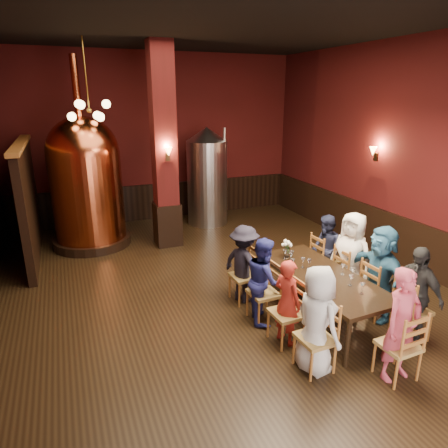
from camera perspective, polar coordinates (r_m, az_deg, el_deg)
name	(u,v)px	position (r m, az deg, el deg)	size (l,w,h in m)	color
room	(223,169)	(6.59, -0.10, 7.86)	(10.00, 10.02, 4.50)	black
wainscot_right	(396,238)	(9.24, 23.35, -1.88)	(0.08, 9.90, 1.00)	black
wainscot_back	(159,201)	(11.61, -9.28, 3.28)	(7.90, 0.08, 1.00)	black
column	(164,149)	(9.14, -8.57, 10.54)	(0.58, 0.58, 4.50)	#430E0F
partition	(29,203)	(9.51, -26.09, 2.72)	(0.22, 3.50, 2.40)	black
pendant_cluster	(89,110)	(8.94, -18.70, 15.13)	(0.90, 0.90, 1.70)	#A57226
sconce_wall	(376,153)	(9.37, 20.94, 9.44)	(0.20, 0.20, 0.36)	black
sconce_column	(167,153)	(8.86, -8.08, 9.99)	(0.20, 0.20, 0.36)	black
dining_table	(322,278)	(6.45, 13.82, -7.53)	(1.10, 2.44, 0.75)	black
chair_0	(315,338)	(5.41, 12.91, -15.57)	(0.46, 0.46, 0.92)	#9B5D27
person_0	(317,320)	(5.28, 13.11, -13.19)	(0.71, 0.46, 1.44)	#BCBCBC
chair_1	(287,313)	(5.87, 8.92, -12.43)	(0.46, 0.46, 0.92)	#9B5D27
person_1	(287,302)	(5.78, 9.01, -10.93)	(0.46, 0.30, 1.27)	#A2251B
chair_2	(263,293)	(6.36, 5.65, -9.75)	(0.46, 0.46, 0.92)	#9B5D27
person_2	(264,280)	(6.26, 5.72, -7.95)	(0.66, 0.33, 1.37)	navy
chair_3	(244,276)	(6.88, 2.86, -7.41)	(0.46, 0.46, 0.92)	#9B5D27
person_3	(244,264)	(6.79, 2.89, -5.73)	(0.88, 0.51, 1.36)	black
chair_4	(412,310)	(6.48, 25.27, -11.00)	(0.46, 0.46, 0.92)	#9B5D27
person_4	(415,294)	(6.36, 25.58, -8.96)	(0.84, 0.35, 1.43)	black
chair_5	(377,290)	(6.86, 21.07, -8.77)	(0.46, 0.46, 0.92)	#9B5D27
person_5	(380,272)	(6.74, 21.36, -6.46)	(1.42, 0.45, 1.53)	#2D6589
chair_6	(349,274)	(7.28, 17.43, -6.78)	(0.46, 0.46, 0.92)	#9B5D27
person_6	(351,257)	(7.16, 17.66, -4.45)	(0.76, 0.50, 1.56)	white
chair_7	(325,260)	(7.75, 14.18, -4.96)	(0.46, 0.46, 0.92)	#9B5D27
person_7	(325,250)	(7.67, 14.29, -3.59)	(0.64, 0.32, 1.32)	#1D213B
chair_8	(399,345)	(5.60, 23.68, -15.54)	(0.46, 0.46, 0.92)	#9B5D27
person_8	(402,325)	(5.46, 24.06, -13.06)	(0.54, 0.35, 1.48)	#AC394C
copper_kettle	(86,181)	(9.65, -19.08, 5.84)	(1.78, 1.78, 4.21)	black
steel_vessel	(207,177)	(10.83, -2.42, 6.79)	(1.28, 1.28, 2.60)	#B2B2B7
rose_vase	(287,246)	(6.91, 9.04, -3.10)	(0.18, 0.18, 0.31)	white
wine_glass_0	(285,254)	(6.84, 8.69, -4.33)	(0.07, 0.07, 0.17)	white
wine_glass_1	(362,289)	(5.96, 19.14, -8.71)	(0.07, 0.07, 0.17)	white
wine_glass_2	(292,256)	(6.82, 9.67, -4.47)	(0.07, 0.07, 0.17)	white
wine_glass_3	(303,263)	(6.57, 11.21, -5.46)	(0.07, 0.07, 0.17)	white
wine_glass_4	(351,280)	(6.15, 17.63, -7.68)	(0.07, 0.07, 0.17)	white
wine_glass_5	(309,264)	(6.54, 12.05, -5.63)	(0.07, 0.07, 0.17)	white
wine_glass_6	(352,273)	(6.38, 17.83, -6.72)	(0.07, 0.07, 0.17)	white
wine_glass_7	(292,264)	(6.49, 9.75, -5.67)	(0.07, 0.07, 0.17)	white
wine_glass_8	(343,270)	(6.47, 16.62, -6.27)	(0.07, 0.07, 0.17)	white
wine_glass_9	(291,258)	(6.72, 9.53, -4.80)	(0.07, 0.07, 0.17)	white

